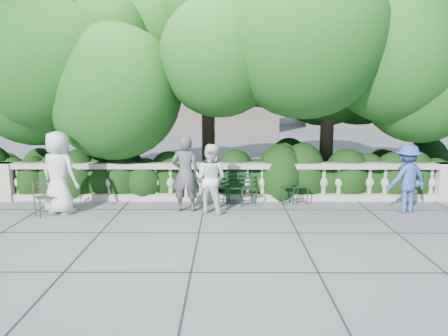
{
  "coord_description": "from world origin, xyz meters",
  "views": [
    {
      "loc": [
        0.06,
        -9.47,
        2.75
      ],
      "look_at": [
        0.0,
        1.0,
        1.0
      ],
      "focal_mm": 35.0,
      "sensor_mm": 36.0,
      "label": 1
    }
  ],
  "objects_px": {
    "chair_b": "(222,205)",
    "chair_d": "(290,204)",
    "person_casual_man": "(210,178)",
    "person_older_blue": "(407,178)",
    "chair_e": "(234,206)",
    "chair_c": "(249,207)",
    "chair_f": "(300,205)",
    "person_woman_grey": "(185,174)",
    "person_businessman": "(59,173)",
    "chair_weathered": "(48,217)"
  },
  "relations": [
    {
      "from": "person_older_blue",
      "to": "person_woman_grey",
      "type": "bearing_deg",
      "value": -21.16
    },
    {
      "from": "chair_d",
      "to": "person_woman_grey",
      "type": "bearing_deg",
      "value": 179.49
    },
    {
      "from": "chair_d",
      "to": "person_casual_man",
      "type": "bearing_deg",
      "value": -173.83
    },
    {
      "from": "chair_c",
      "to": "person_woman_grey",
      "type": "distance_m",
      "value": 1.84
    },
    {
      "from": "person_casual_man",
      "to": "chair_f",
      "type": "bearing_deg",
      "value": -139.83
    },
    {
      "from": "chair_f",
      "to": "chair_weathered",
      "type": "relative_size",
      "value": 1.0
    },
    {
      "from": "person_casual_man",
      "to": "chair_b",
      "type": "bearing_deg",
      "value": -89.42
    },
    {
      "from": "chair_c",
      "to": "chair_f",
      "type": "xyz_separation_m",
      "value": [
        1.31,
        0.18,
        0.0
      ]
    },
    {
      "from": "chair_f",
      "to": "person_older_blue",
      "type": "height_order",
      "value": "person_older_blue"
    },
    {
      "from": "chair_b",
      "to": "person_businessman",
      "type": "height_order",
      "value": "person_businessman"
    },
    {
      "from": "chair_weathered",
      "to": "person_businessman",
      "type": "bearing_deg",
      "value": 22.56
    },
    {
      "from": "chair_d",
      "to": "chair_weathered",
      "type": "bearing_deg",
      "value": 177.85
    },
    {
      "from": "person_casual_man",
      "to": "person_woman_grey",
      "type": "bearing_deg",
      "value": 12.36
    },
    {
      "from": "chair_b",
      "to": "person_casual_man",
      "type": "relative_size",
      "value": 0.51
    },
    {
      "from": "chair_d",
      "to": "person_businessman",
      "type": "bearing_deg",
      "value": 174.84
    },
    {
      "from": "chair_b",
      "to": "chair_d",
      "type": "height_order",
      "value": "same"
    },
    {
      "from": "chair_e",
      "to": "person_businessman",
      "type": "relative_size",
      "value": 0.43
    },
    {
      "from": "chair_f",
      "to": "chair_d",
      "type": "bearing_deg",
      "value": 165.3
    },
    {
      "from": "chair_c",
      "to": "chair_d",
      "type": "bearing_deg",
      "value": -2.96
    },
    {
      "from": "chair_b",
      "to": "chair_c",
      "type": "xyz_separation_m",
      "value": [
        0.67,
        -0.14,
        0.0
      ]
    },
    {
      "from": "person_businessman",
      "to": "person_older_blue",
      "type": "xyz_separation_m",
      "value": [
        8.16,
        0.16,
        -0.15
      ]
    },
    {
      "from": "person_woman_grey",
      "to": "chair_f",
      "type": "bearing_deg",
      "value": -171.29
    },
    {
      "from": "person_casual_man",
      "to": "chair_d",
      "type": "bearing_deg",
      "value": -137.16
    },
    {
      "from": "person_older_blue",
      "to": "chair_c",
      "type": "bearing_deg",
      "value": -27.91
    },
    {
      "from": "chair_e",
      "to": "person_older_blue",
      "type": "relative_size",
      "value": 0.51
    },
    {
      "from": "chair_b",
      "to": "chair_weathered",
      "type": "height_order",
      "value": "same"
    },
    {
      "from": "person_businessman",
      "to": "person_casual_man",
      "type": "height_order",
      "value": "person_businessman"
    },
    {
      "from": "person_casual_man",
      "to": "person_businessman",
      "type": "bearing_deg",
      "value": 24.71
    },
    {
      "from": "person_businessman",
      "to": "chair_b",
      "type": "bearing_deg",
      "value": -145.28
    },
    {
      "from": "chair_f",
      "to": "person_businessman",
      "type": "distance_m",
      "value": 5.91
    },
    {
      "from": "chair_c",
      "to": "chair_weathered",
      "type": "bearing_deg",
      "value": 177.84
    },
    {
      "from": "chair_d",
      "to": "person_older_blue",
      "type": "distance_m",
      "value": 2.84
    },
    {
      "from": "chair_weathered",
      "to": "person_older_blue",
      "type": "relative_size",
      "value": 0.51
    },
    {
      "from": "person_casual_man",
      "to": "person_older_blue",
      "type": "bearing_deg",
      "value": -156.96
    },
    {
      "from": "chair_b",
      "to": "person_woman_grey",
      "type": "distance_m",
      "value": 1.38
    },
    {
      "from": "chair_c",
      "to": "chair_weathered",
      "type": "relative_size",
      "value": 1.0
    },
    {
      "from": "person_woman_grey",
      "to": "chair_d",
      "type": "bearing_deg",
      "value": -169.66
    },
    {
      "from": "chair_d",
      "to": "person_older_blue",
      "type": "height_order",
      "value": "person_older_blue"
    },
    {
      "from": "chair_c",
      "to": "chair_d",
      "type": "xyz_separation_m",
      "value": [
        1.06,
        0.21,
        0.0
      ]
    },
    {
      "from": "person_casual_man",
      "to": "chair_weathered",
      "type": "bearing_deg",
      "value": 29.77
    },
    {
      "from": "chair_c",
      "to": "person_businessman",
      "type": "distance_m",
      "value": 4.62
    },
    {
      "from": "chair_f",
      "to": "person_businessman",
      "type": "height_order",
      "value": "person_businessman"
    },
    {
      "from": "chair_e",
      "to": "person_casual_man",
      "type": "height_order",
      "value": "person_casual_man"
    },
    {
      "from": "chair_b",
      "to": "chair_d",
      "type": "relative_size",
      "value": 1.0
    },
    {
      "from": "person_older_blue",
      "to": "person_casual_man",
      "type": "bearing_deg",
      "value": -19.91
    },
    {
      "from": "chair_b",
      "to": "chair_e",
      "type": "relative_size",
      "value": 1.0
    },
    {
      "from": "chair_c",
      "to": "person_woman_grey",
      "type": "xyz_separation_m",
      "value": [
        -1.54,
        -0.41,
        0.91
      ]
    },
    {
      "from": "chair_d",
      "to": "chair_f",
      "type": "bearing_deg",
      "value": -20.0
    },
    {
      "from": "chair_b",
      "to": "person_older_blue",
      "type": "bearing_deg",
      "value": -8.53
    },
    {
      "from": "chair_d",
      "to": "person_businessman",
      "type": "relative_size",
      "value": 0.43
    }
  ]
}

